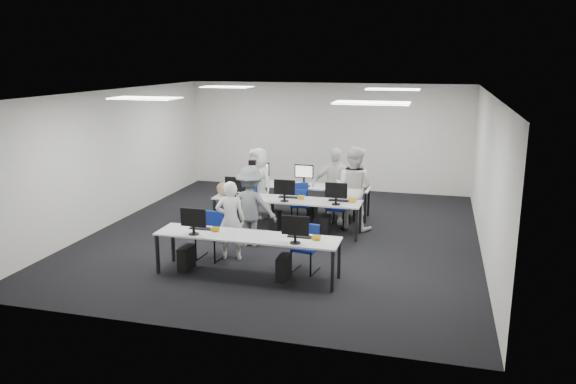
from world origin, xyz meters
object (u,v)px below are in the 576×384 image
(desk_mid, at_px, (287,201))
(student_0, at_px, (231,220))
(chair_2, at_px, (239,209))
(student_2, at_px, (258,183))
(chair_4, at_px, (337,215))
(chair_6, at_px, (302,212))
(chair_1, at_px, (306,257))
(chair_0, at_px, (211,244))
(photographer, at_px, (250,207))
(chair_5, at_px, (252,208))
(student_1, at_px, (354,188))
(desk_front, at_px, (247,238))
(student_3, at_px, (334,186))
(chair_3, at_px, (300,212))
(chair_7, at_px, (337,214))

(desk_mid, xyz_separation_m, student_0, (-0.57, -1.88, 0.07))
(chair_2, bearing_deg, student_2, 50.18)
(chair_2, relative_size, chair_4, 1.09)
(chair_6, height_order, student_2, student_2)
(chair_1, relative_size, student_0, 0.55)
(chair_0, height_order, chair_2, chair_2)
(photographer, bearing_deg, student_2, -78.13)
(chair_5, height_order, photographer, photographer)
(student_1, bearing_deg, student_0, 69.81)
(desk_front, height_order, photographer, photographer)
(chair_6, bearing_deg, chair_1, -69.09)
(student_3, bearing_deg, desk_mid, -144.02)
(student_2, bearing_deg, chair_4, 14.56)
(desk_mid, height_order, chair_5, chair_5)
(chair_6, distance_m, photographer, 1.99)
(chair_0, xyz_separation_m, chair_3, (1.08, 2.58, 0.01))
(chair_6, distance_m, student_3, 0.95)
(photographer, bearing_deg, desk_mid, -115.20)
(chair_0, xyz_separation_m, student_0, (0.38, 0.08, 0.47))
(chair_3, bearing_deg, desk_front, -112.17)
(chair_0, height_order, student_0, student_0)
(chair_3, distance_m, chair_6, 0.14)
(desk_front, relative_size, chair_5, 3.62)
(chair_2, relative_size, chair_7, 1.10)
(chair_7, distance_m, student_0, 3.07)
(chair_3, height_order, chair_4, chair_3)
(chair_6, xyz_separation_m, student_0, (-0.72, -2.64, 0.49))
(chair_7, bearing_deg, chair_4, -59.91)
(desk_mid, height_order, student_0, student_0)
(chair_4, relative_size, student_0, 0.58)
(chair_1, bearing_deg, chair_5, 133.81)
(student_2, bearing_deg, chair_6, 15.07)
(chair_4, xyz_separation_m, student_2, (-1.94, 0.32, 0.55))
(photographer, bearing_deg, chair_7, -130.22)
(chair_5, bearing_deg, chair_4, 2.36)
(student_0, bearing_deg, chair_1, 153.84)
(desk_front, relative_size, student_3, 1.85)
(chair_3, relative_size, student_2, 0.55)
(chair_3, bearing_deg, student_2, 144.26)
(chair_2, height_order, student_0, student_0)
(desk_front, xyz_separation_m, chair_1, (0.92, 0.47, -0.42))
(chair_0, distance_m, student_0, 0.61)
(chair_1, xyz_separation_m, student_0, (-1.49, 0.25, 0.49))
(desk_mid, bearing_deg, student_2, 135.58)
(student_1, bearing_deg, chair_7, 2.50)
(chair_3, xyz_separation_m, student_1, (1.21, 0.02, 0.62))
(desk_mid, xyz_separation_m, student_1, (1.34, 0.64, 0.23))
(student_1, bearing_deg, student_3, -13.69)
(desk_mid, distance_m, chair_0, 2.22)
(chair_4, bearing_deg, desk_front, -103.21)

